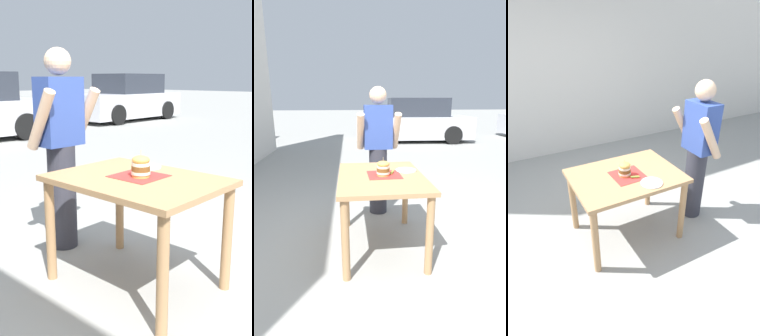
# 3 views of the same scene
# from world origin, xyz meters

# --- Properties ---
(ground_plane) EXTENTS (80.00, 80.00, 0.00)m
(ground_plane) POSITION_xyz_m (0.00, 0.00, 0.00)
(ground_plane) COLOR #9E9E99
(patio_table) EXTENTS (0.85, 1.13, 0.79)m
(patio_table) POSITION_xyz_m (0.00, 0.00, 0.66)
(patio_table) COLOR tan
(patio_table) RESTS_ON ground
(serving_paper) EXTENTS (0.33, 0.33, 0.00)m
(serving_paper) POSITION_xyz_m (0.03, 0.01, 0.79)
(serving_paper) COLOR red
(serving_paper) RESTS_ON patio_table
(sandwich) EXTENTS (0.13, 0.13, 0.19)m
(sandwich) POSITION_xyz_m (0.02, -0.02, 0.87)
(sandwich) COLOR gold
(sandwich) RESTS_ON serving_paper
(pickle_spear) EXTENTS (0.06, 0.09, 0.02)m
(pickle_spear) POSITION_xyz_m (0.12, 0.05, 0.81)
(pickle_spear) COLOR #8EA83D
(pickle_spear) RESTS_ON serving_paper
(side_plate_with_forks) EXTENTS (0.22, 0.22, 0.02)m
(side_plate_with_forks) POSITION_xyz_m (0.28, 0.15, 0.80)
(side_plate_with_forks) COLOR white
(side_plate_with_forks) RESTS_ON patio_table
(diner_across_table) EXTENTS (0.55, 0.35, 1.69)m
(diner_across_table) POSITION_xyz_m (0.07, 0.90, 0.88)
(diner_across_table) COLOR #33333D
(diner_across_table) RESTS_ON ground
(parked_car_far_end) EXTENTS (4.21, 1.86, 1.60)m
(parked_car_far_end) POSITION_xyz_m (8.37, 7.72, 0.72)
(parked_car_far_end) COLOR silver
(parked_car_far_end) RESTS_ON ground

